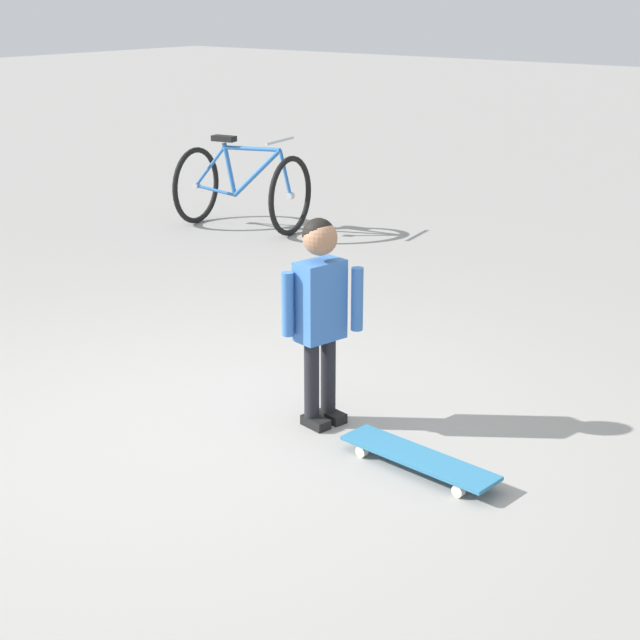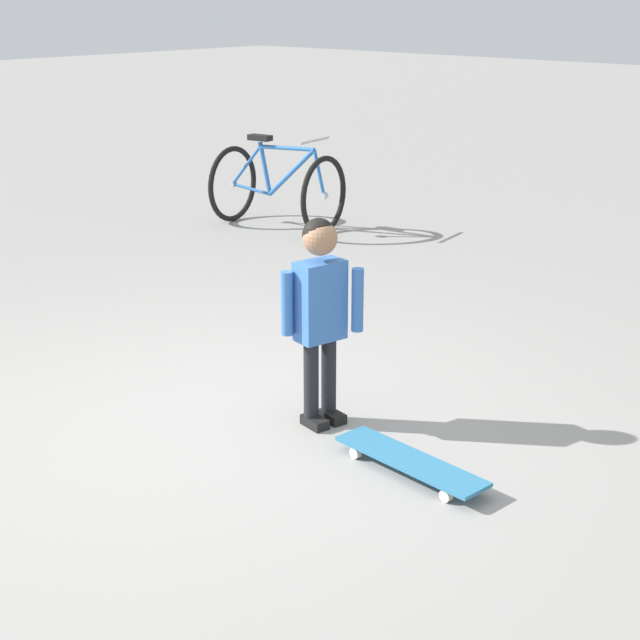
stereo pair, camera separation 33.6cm
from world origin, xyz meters
The scene contains 4 objects.
ground_plane centered at (0.00, 0.00, 0.00)m, with size 50.00×50.00×0.00m, color gray.
child_person centered at (-0.39, -0.53, 0.66)m, with size 0.28×0.33×1.06m.
skateboard centered at (-1.06, -0.39, 0.06)m, with size 0.81×0.26×0.07m.
bicycle_far centered at (2.78, -3.41, 0.38)m, with size 1.17×0.88×0.85m.
Camera 1 is at (-3.17, 3.02, 2.09)m, focal length 54.36 mm.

